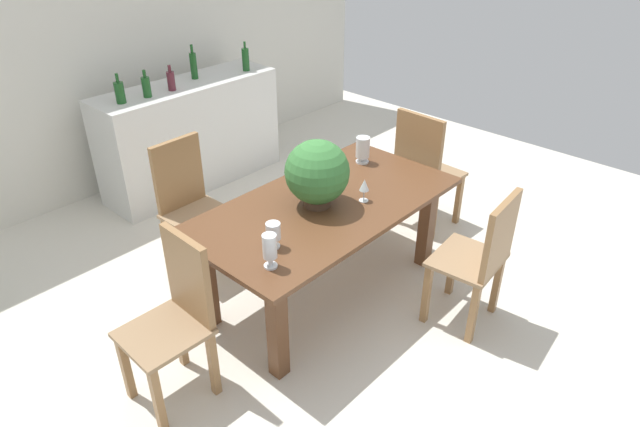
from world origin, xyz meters
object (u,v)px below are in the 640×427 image
wine_glass (364,186)px  wine_bottle_clear (194,65)px  flower_centerpiece (317,173)px  crystal_vase_right (270,248)px  chair_foot_end (423,166)px  wine_bottle_amber (171,80)px  crystal_vase_left (363,148)px  dining_table (325,218)px  chair_head_end (177,313)px  chair_far_left (190,201)px  chair_near_right (482,255)px  crystal_vase_center_near (273,233)px  wine_bottle_green (120,92)px  wine_bottle_tall (246,59)px  wine_bottle_dark (146,86)px  kitchen_counter (191,135)px

wine_glass → wine_bottle_clear: (0.37, 2.30, 0.27)m
flower_centerpiece → crystal_vase_right: 0.74m
chair_foot_end → wine_bottle_amber: (-0.96, 2.00, 0.51)m
crystal_vase_left → wine_glass: (-0.45, -0.38, -0.00)m
dining_table → chair_head_end: size_ratio=1.85×
chair_far_left → dining_table: bearing=-67.0°
chair_near_right → wine_bottle_clear: 3.12m
crystal_vase_left → crystal_vase_center_near: 1.28m
chair_foot_end → wine_bottle_green: (-1.43, 2.03, 0.51)m
chair_near_right → wine_bottle_tall: bearing=-107.2°
chair_foot_end → wine_bottle_green: bearing=37.5°
crystal_vase_center_near → crystal_vase_right: 0.19m
wine_glass → wine_bottle_amber: wine_bottle_amber is taller
chair_foot_end → flower_centerpiece: (-1.24, 0.02, 0.39)m
crystal_vase_right → wine_bottle_clear: (1.29, 2.38, 0.26)m
dining_table → wine_bottle_amber: size_ratio=8.52×
dining_table → chair_foot_end: 1.19m
wine_bottle_green → wine_bottle_dark: 0.23m
chair_foot_end → kitchen_counter: size_ratio=0.59×
chair_far_left → chair_near_right: bearing=-66.7°
wine_bottle_tall → dining_table: bearing=-118.0°
flower_centerpiece → crystal_vase_right: (-0.67, -0.28, -0.11)m
flower_centerpiece → wine_bottle_clear: bearing=73.7°
crystal_vase_center_near → wine_bottle_clear: size_ratio=0.52×
chair_near_right → wine_bottle_green: bearing=-82.4°
crystal_vase_right → wine_bottle_tall: size_ratio=0.76×
chair_near_right → crystal_vase_left: (0.22, 1.15, 0.31)m
crystal_vase_right → wine_bottle_tall: bearing=51.5°
chair_near_right → flower_centerpiece: bearing=-68.7°
dining_table → chair_near_right: 1.03m
flower_centerpiece → crystal_vase_right: size_ratio=2.17×
crystal_vase_center_near → wine_bottle_dark: (0.57, 2.13, 0.25)m
dining_table → crystal_vase_left: size_ratio=9.21×
chair_foot_end → crystal_vase_center_near: 1.80m
chair_head_end → chair_near_right: chair_head_end is taller
crystal_vase_center_near → crystal_vase_right: (-0.14, -0.13, 0.02)m
flower_centerpiece → crystal_vase_right: bearing=-157.4°
chair_far_left → wine_bottle_dark: size_ratio=4.37×
chair_foot_end → chair_near_right: (-0.76, -0.95, -0.03)m
crystal_vase_center_near → kitchen_counter: kitchen_counter is taller
chair_near_right → crystal_vase_left: bearing=-106.0°
wine_glass → wine_bottle_tall: wine_bottle_tall is taller
flower_centerpiece → chair_head_end: bearing=-178.7°
flower_centerpiece → wine_bottle_dark: size_ratio=1.95×
flower_centerpiece → crystal_vase_left: flower_centerpiece is taller
chair_head_end → wine_bottle_amber: bearing=146.1°
dining_table → crystal_vase_right: 0.81m
crystal_vase_left → wine_bottle_amber: 1.86m
chair_head_end → kitchen_counter: bearing=143.8°
crystal_vase_center_near → wine_glass: crystal_vase_center_near is taller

